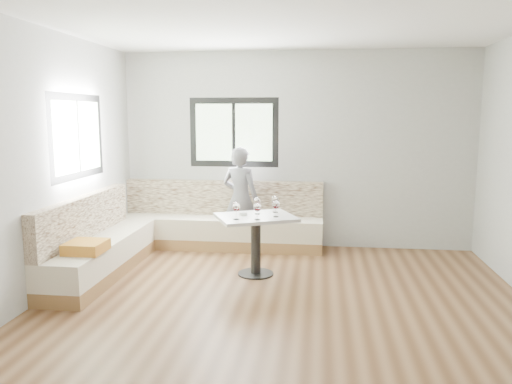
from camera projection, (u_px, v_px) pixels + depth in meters
room at (275, 167)px, 4.79m from camera, size 5.01×5.01×2.81m
banquette at (173, 234)px, 6.66m from camera, size 2.90×2.80×0.95m
table at (256, 231)px, 5.93m from camera, size 1.08×0.99×0.72m
person at (240, 199)px, 7.00m from camera, size 0.62×0.50×1.47m
olive_ramekin at (243, 214)px, 5.92m from camera, size 0.09×0.09×0.04m
wine_glass_a at (236, 207)px, 5.66m from camera, size 0.09×0.09×0.20m
wine_glass_b at (257, 207)px, 5.66m from camera, size 0.09×0.09×0.20m
wine_glass_c at (276, 205)px, 5.82m from camera, size 0.09×0.09×0.20m
wine_glass_d at (257, 202)px, 5.98m from camera, size 0.09×0.09×0.20m
wine_glass_e at (275, 201)px, 6.08m from camera, size 0.09×0.09×0.20m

